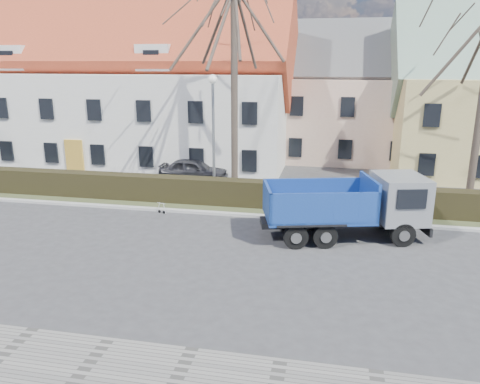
% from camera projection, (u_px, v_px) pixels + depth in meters
% --- Properties ---
extents(ground, '(120.00, 120.00, 0.00)m').
position_uv_depth(ground, '(240.00, 256.00, 17.40)').
color(ground, '#39393B').
extents(curb_far, '(80.00, 0.30, 0.12)m').
position_uv_depth(curb_far, '(259.00, 216.00, 21.72)').
color(curb_far, '#A9A8A5').
rests_on(curb_far, ground).
extents(grass_strip, '(80.00, 3.00, 0.10)m').
position_uv_depth(grass_strip, '(264.00, 206.00, 23.24)').
color(grass_strip, '#3D4527').
rests_on(grass_strip, ground).
extents(hedge, '(60.00, 0.90, 1.30)m').
position_uv_depth(hedge, '(264.00, 196.00, 22.89)').
color(hedge, black).
rests_on(hedge, ground).
extents(building_white, '(26.80, 10.80, 9.50)m').
position_uv_depth(building_white, '(107.00, 93.00, 33.69)').
color(building_white, silver).
rests_on(building_white, ground).
extents(building_pink, '(10.80, 8.80, 8.00)m').
position_uv_depth(building_pink, '(346.00, 103.00, 34.44)').
color(building_pink, '#D3AC95').
rests_on(building_pink, ground).
extents(tree_1, '(9.20, 9.20, 12.65)m').
position_uv_depth(tree_1, '(234.00, 75.00, 24.09)').
color(tree_1, '#3E332B').
rests_on(tree_1, ground).
extents(dump_truck, '(7.12, 4.10, 2.68)m').
position_uv_depth(dump_truck, '(339.00, 207.00, 18.83)').
color(dump_truck, navy).
rests_on(dump_truck, ground).
extents(streetlight, '(0.50, 0.50, 6.45)m').
position_uv_depth(streetlight, '(214.00, 138.00, 23.66)').
color(streetlight, gray).
rests_on(streetlight, ground).
extents(cart_frame, '(0.71, 0.55, 0.58)m').
position_uv_depth(cart_frame, '(159.00, 207.00, 22.30)').
color(cart_frame, silver).
rests_on(cart_frame, ground).
extents(parked_car_a, '(4.15, 1.70, 1.41)m').
position_uv_depth(parked_car_a, '(193.00, 170.00, 27.97)').
color(parked_car_a, '#29292F').
rests_on(parked_car_a, ground).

